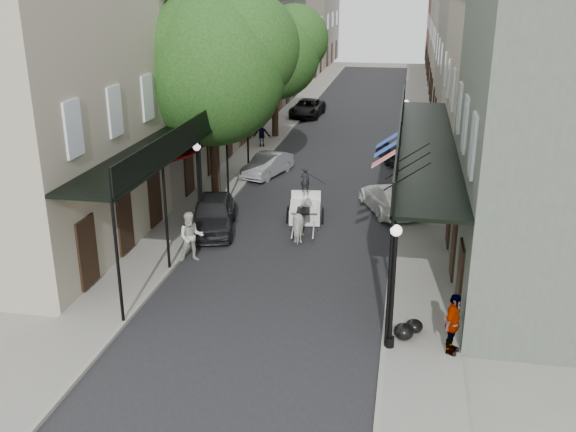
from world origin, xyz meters
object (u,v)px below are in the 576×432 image
at_px(horse, 303,221).
at_px(carriage, 306,197).
at_px(lamppost_right_near, 393,285).
at_px(lamppost_right_far, 404,131).
at_px(pedestrian_sidewalk_left, 262,133).
at_px(pedestrian_walking, 191,237).
at_px(car_left_mid, 268,165).
at_px(car_left_far, 307,108).
at_px(car_right_far, 395,150).
at_px(lamppost_left, 199,185).
at_px(tree_far, 281,50).
at_px(car_left_near, 213,214).
at_px(tree_near, 221,64).
at_px(car_right_near, 389,198).
at_px(pedestrian_sidewalk_right, 453,324).

relative_size(horse, carriage, 0.71).
distance_m(lamppost_right_near, lamppost_right_far, 20.00).
bearing_deg(pedestrian_sidewalk_left, carriage, 107.85).
height_order(pedestrian_walking, car_left_mid, pedestrian_walking).
bearing_deg(car_left_far, car_right_far, -57.25).
bearing_deg(lamppost_left, tree_far, 90.46).
bearing_deg(car_right_far, car_left_mid, 18.51).
xyz_separation_m(lamppost_left, car_left_near, (0.50, 0.20, -1.30)).
bearing_deg(lamppost_right_near, pedestrian_sidewalk_left, 111.32).
xyz_separation_m(tree_near, horse, (4.48, -4.18, -5.71)).
distance_m(pedestrian_sidewalk_left, car_left_mid, 6.34).
bearing_deg(pedestrian_walking, horse, 17.13).
xyz_separation_m(pedestrian_walking, car_left_mid, (0.37, 11.71, -0.34)).
bearing_deg(car_right_far, tree_near, 33.75).
xyz_separation_m(tree_far, car_right_far, (7.85, -4.94, -5.16)).
xyz_separation_m(horse, pedestrian_sidewalk_left, (-5.09, 14.81, 0.20)).
relative_size(lamppost_left, car_right_near, 0.83).
xyz_separation_m(lamppost_right_near, car_left_near, (-7.70, 8.20, -1.30)).
distance_m(carriage, car_left_near, 4.23).
xyz_separation_m(tree_near, lamppost_right_near, (8.30, -12.18, -4.44)).
xyz_separation_m(tree_far, pedestrian_sidewalk_right, (10.05, -26.18, -4.82)).
relative_size(lamppost_right_near, pedestrian_walking, 1.92).
distance_m(tree_far, lamppost_right_far, 11.05).
xyz_separation_m(lamppost_right_near, car_left_mid, (-7.21, 16.71, -1.43)).
distance_m(car_left_mid, car_left_far, 16.94).
bearing_deg(tree_near, lamppost_left, -88.66).
relative_size(lamppost_left, lamppost_right_far, 1.00).
xyz_separation_m(horse, carriage, (-0.28, 2.41, 0.23)).
bearing_deg(lamppost_right_near, car_left_near, 133.21).
distance_m(lamppost_right_near, carriage, 11.23).
bearing_deg(lamppost_right_near, tree_far, 107.68).
bearing_deg(car_right_far, car_left_far, -75.40).
bearing_deg(pedestrian_sidewalk_right, tree_far, 43.97).
bearing_deg(lamppost_right_far, lamppost_left, -124.35).
xyz_separation_m(lamppost_right_near, car_right_far, (-0.50, 21.24, -1.38)).
relative_size(tree_near, lamppost_right_far, 2.60).
bearing_deg(pedestrian_sidewalk_left, tree_near, 89.94).
relative_size(lamppost_right_near, pedestrian_sidewalk_left, 2.17).
height_order(lamppost_right_near, lamppost_left, same).
distance_m(lamppost_left, pedestrian_sidewalk_left, 14.87).
bearing_deg(tree_far, lamppost_right_near, -72.32).
xyz_separation_m(car_left_far, car_right_far, (7.20, -12.40, 0.00)).
bearing_deg(car_right_far, pedestrian_sidewalk_left, -26.13).
bearing_deg(pedestrian_sidewalk_left, lamppost_right_far, 159.15).
distance_m(tree_near, car_left_near, 7.01).
xyz_separation_m(pedestrian_walking, pedestrian_sidewalk_right, (9.27, -5.00, 0.05)).
bearing_deg(pedestrian_walking, car_right_far, 44.98).
xyz_separation_m(tree_near, carriage, (4.20, -1.77, -5.48)).
bearing_deg(horse, tree_near, -49.72).
bearing_deg(car_right_near, car_left_near, 6.87).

